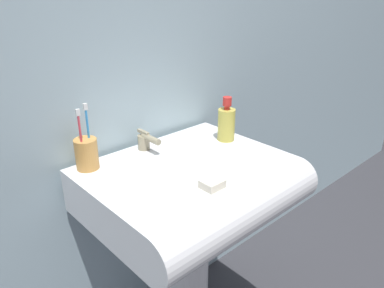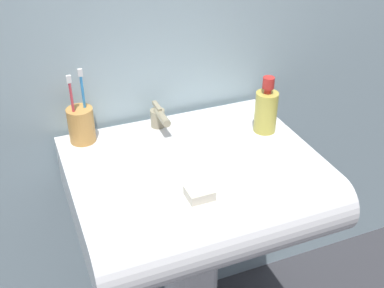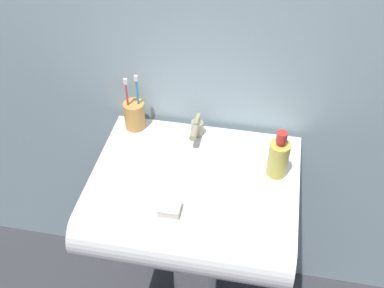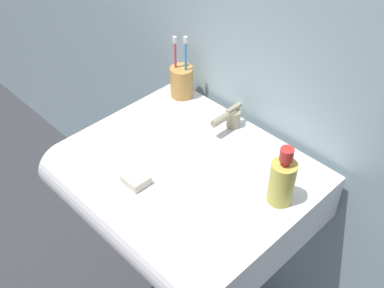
# 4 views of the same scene
# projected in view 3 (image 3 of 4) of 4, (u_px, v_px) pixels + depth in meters

# --- Properties ---
(wall_back) EXTENTS (5.00, 0.05, 2.40)m
(wall_back) POSITION_uv_depth(u_px,v_px,m) (213.00, 16.00, 1.43)
(wall_back) COLOR #9EB7C1
(wall_back) RESTS_ON ground
(sink_pedestal) EXTENTS (0.17, 0.17, 0.66)m
(sink_pedestal) POSITION_uv_depth(u_px,v_px,m) (195.00, 262.00, 1.81)
(sink_pedestal) COLOR white
(sink_pedestal) RESTS_ON ground
(sink_basin) EXTENTS (0.64, 0.53, 0.15)m
(sink_basin) POSITION_uv_depth(u_px,v_px,m) (193.00, 201.00, 1.50)
(sink_basin) COLOR white
(sink_basin) RESTS_ON sink_pedestal
(faucet) EXTENTS (0.04, 0.11, 0.07)m
(faucet) POSITION_uv_depth(u_px,v_px,m) (196.00, 128.00, 1.59)
(faucet) COLOR tan
(faucet) RESTS_ON sink_basin
(toothbrush_cup) EXTENTS (0.07, 0.07, 0.21)m
(toothbrush_cup) POSITION_uv_depth(u_px,v_px,m) (134.00, 115.00, 1.62)
(toothbrush_cup) COLOR #D19347
(toothbrush_cup) RESTS_ON sink_basin
(soap_bottle) EXTENTS (0.06, 0.06, 0.16)m
(soap_bottle) POSITION_uv_depth(u_px,v_px,m) (278.00, 158.00, 1.44)
(soap_bottle) COLOR gold
(soap_bottle) RESTS_ON sink_basin
(bar_soap) EXTENTS (0.06, 0.05, 0.02)m
(bar_soap) POSITION_uv_depth(u_px,v_px,m) (170.00, 209.00, 1.36)
(bar_soap) COLOR silver
(bar_soap) RESTS_ON sink_basin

